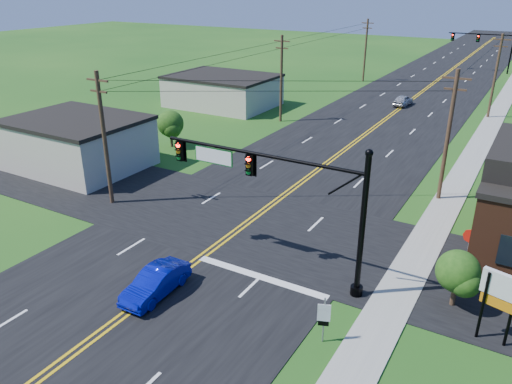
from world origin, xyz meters
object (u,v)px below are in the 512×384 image
Objects in this scene: signal_mast_main at (277,188)px; signal_mast_far at (483,44)px; blue_car at (156,283)px; route_sign at (324,317)px; stop_sign at (470,240)px.

signal_mast_main and signal_mast_far have the same top height.
blue_car is (-4.06, -76.87, -3.88)m from signal_mast_far.
stop_sign reaches higher than route_sign.
signal_mast_far is at bearing 103.18° from stop_sign.
signal_mast_far is (0.10, 72.00, -0.20)m from signal_mast_main.
signal_mast_far reaches higher than route_sign.
signal_mast_main reaches higher than blue_car.
signal_mast_far reaches higher than blue_car.
stop_sign is at bearing 37.68° from blue_car.
stop_sign is (8.61, 5.47, -3.15)m from signal_mast_main.
stop_sign is at bearing 32.41° from signal_mast_main.
signal_mast_main is 5.13× the size of route_sign.
signal_mast_far is 2.74× the size of blue_car.
stop_sign is (8.51, -66.53, -2.94)m from signal_mast_far.
blue_car is at bearing -129.14° from signal_mast_main.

